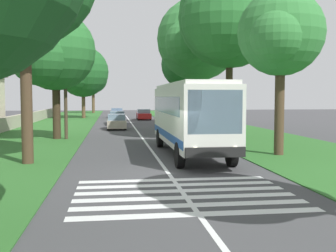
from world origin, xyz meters
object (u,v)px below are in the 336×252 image
object	(u,v)px
coach_bus	(189,114)
trailing_car_1	(117,118)
trailing_car_0	(117,122)
roadside_tree_left_2	(82,73)
utility_pole	(65,78)
trailing_car_3	(117,113)
roadside_tree_right_3	(184,66)
roadside_tree_right_0	(227,18)
roadside_tree_right_4	(279,35)
roadside_tree_left_1	(93,80)
roadside_tree_left_4	(52,53)
trailing_car_2	(144,115)
roadside_tree_right_1	(196,42)

from	to	relation	value
coach_bus	trailing_car_1	xyz separation A→B (m)	(26.53, 3.44, -1.48)
trailing_car_0	roadside_tree_left_2	distance (m)	22.15
utility_pole	roadside_tree_left_2	bearing A→B (deg)	1.86
trailing_car_3	roadside_tree_right_3	distance (m)	17.21
roadside_tree_right_0	roadside_tree_right_3	xyz separation A→B (m)	(17.82, 0.00, -2.01)
coach_bus	roadside_tree_right_4	bearing A→B (deg)	-100.88
roadside_tree_left_1	trailing_car_1	bearing A→B (deg)	-172.46
roadside_tree_left_4	roadside_tree_right_0	bearing A→B (deg)	-95.84
coach_bus	trailing_car_0	size ratio (longest dim) A/B	2.60
trailing_car_1	roadside_tree_left_4	distance (m)	18.89
utility_pole	trailing_car_0	bearing A→B (deg)	-21.91
trailing_car_2	roadside_tree_right_0	xyz separation A→B (m)	(-26.32, -3.98, 7.97)
roadside_tree_left_2	roadside_tree_right_1	world-z (taller)	roadside_tree_right_1
coach_bus	roadside_tree_right_3	size ratio (longest dim) A/B	1.18
roadside_tree_right_4	roadside_tree_right_1	bearing A→B (deg)	2.59
roadside_tree_left_2	roadside_tree_left_4	distance (m)	29.89
trailing_car_3	roadside_tree_right_0	size ratio (longest dim) A/B	0.34
roadside_tree_right_0	utility_pole	distance (m)	12.28
trailing_car_2	roadside_tree_right_0	size ratio (longest dim) A/B	0.34
trailing_car_2	roadside_tree_right_4	size ratio (longest dim) A/B	0.51
roadside_tree_right_0	utility_pole	size ratio (longest dim) A/B	1.50
coach_bus	roadside_tree_right_3	bearing A→B (deg)	-9.25
roadside_tree_right_0	roadside_tree_right_4	xyz separation A→B (m)	(-8.67, -0.31, -2.45)
coach_bus	roadside_tree_right_4	size ratio (longest dim) A/B	1.32
utility_pole	trailing_car_3	bearing A→B (deg)	-7.27
trailing_car_1	roadside_tree_right_0	bearing A→B (deg)	-157.87
roadside_tree_right_1	roadside_tree_left_1	bearing A→B (deg)	15.16
trailing_car_3	utility_pole	xyz separation A→B (m)	(-31.00, 3.96, 3.71)
trailing_car_2	roadside_tree_right_1	bearing A→B (deg)	-168.79
trailing_car_1	trailing_car_2	size ratio (longest dim) A/B	1.00
trailing_car_2	roadside_tree_right_0	distance (m)	27.79
roadside_tree_left_1	roadside_tree_left_2	bearing A→B (deg)	178.17
roadside_tree_left_2	roadside_tree_right_1	size ratio (longest dim) A/B	0.85
roadside_tree_left_1	roadside_tree_right_1	distance (m)	43.41
trailing_car_3	trailing_car_1	bearing A→B (deg)	179.53
roadside_tree_right_4	roadside_tree_left_4	bearing A→B (deg)	51.87
roadside_tree_left_1	roadside_tree_right_4	xyz separation A→B (m)	(-59.15, -12.12, -0.13)
trailing_car_0	roadside_tree_left_2	bearing A→B (deg)	12.60
coach_bus	roadside_tree_right_4	world-z (taller)	roadside_tree_right_4
coach_bus	trailing_car_2	world-z (taller)	coach_bus
roadside_tree_left_2	utility_pole	size ratio (longest dim) A/B	1.22
roadside_tree_left_4	roadside_tree_left_1	bearing A→B (deg)	-0.61
trailing_car_0	roadside_tree_left_2	xyz separation A→B (m)	(20.86, 4.66, 5.79)
trailing_car_1	trailing_car_0	bearing A→B (deg)	178.93
roadside_tree_left_1	roadside_tree_left_2	world-z (taller)	roadside_tree_left_2
trailing_car_1	roadside_tree_left_1	world-z (taller)	roadside_tree_left_1
roadside_tree_right_4	trailing_car_3	bearing A→B (deg)	10.84
roadside_tree_right_1	roadside_tree_right_4	xyz separation A→B (m)	(-17.29, -0.78, -1.93)
trailing_car_3	roadside_tree_left_2	bearing A→B (deg)	101.06
trailing_car_1	roadside_tree_right_0	size ratio (longest dim) A/B	0.34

